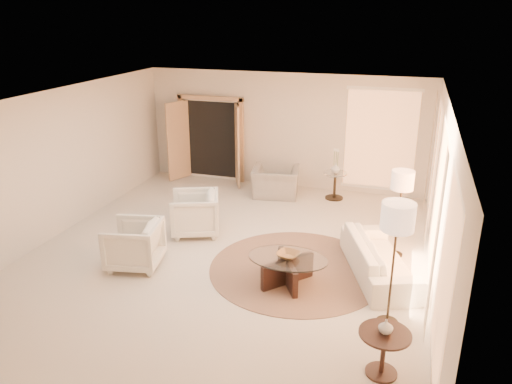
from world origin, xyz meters
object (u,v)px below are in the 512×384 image
(armchair_right, at_px, (134,242))
(bowl, at_px, (288,255))
(side_vase, at_px, (336,168))
(side_table, at_px, (335,183))
(coffee_table, at_px, (288,267))
(floor_lamp_near, at_px, (402,184))
(armchair_left, at_px, (195,211))
(end_vase, at_px, (386,327))
(end_table, at_px, (384,346))
(accent_chair, at_px, (276,177))
(floor_lamp_far, at_px, (397,222))
(sofa, at_px, (379,258))

(armchair_right, bearing_deg, bowl, 82.57)
(bowl, bearing_deg, side_vase, 88.57)
(side_table, distance_m, bowl, 4.12)
(coffee_table, height_order, floor_lamp_near, floor_lamp_near)
(armchair_left, xyz_separation_m, armchair_right, (-0.44, -1.55, -0.02))
(bowl, relative_size, end_vase, 1.92)
(armchair_left, bearing_deg, end_table, 29.66)
(floor_lamp_near, xyz_separation_m, bowl, (-1.62, -1.57, -0.85))
(accent_chair, bearing_deg, armchair_right, 61.45)
(armchair_left, relative_size, side_vase, 4.02)
(armchair_right, height_order, accent_chair, accent_chair)
(end_vase, bearing_deg, side_table, 104.53)
(coffee_table, xyz_separation_m, floor_lamp_far, (1.62, -0.64, 1.26))
(side_table, relative_size, floor_lamp_near, 0.40)
(end_table, relative_size, end_vase, 3.43)
(armchair_left, height_order, coffee_table, armchair_left)
(armchair_left, bearing_deg, sofa, 58.94)
(accent_chair, distance_m, floor_lamp_far, 5.44)
(armchair_left, xyz_separation_m, bowl, (2.22, -1.35, 0.05))
(sofa, bearing_deg, end_table, 164.76)
(side_table, height_order, floor_lamp_near, floor_lamp_near)
(coffee_table, bearing_deg, end_vase, -46.89)
(end_table, height_order, end_vase, end_vase)
(armchair_right, xyz_separation_m, bowl, (2.67, 0.20, 0.07))
(accent_chair, bearing_deg, end_table, 107.87)
(floor_lamp_near, height_order, side_vase, floor_lamp_near)
(end_table, bearing_deg, side_table, 104.53)
(sofa, relative_size, coffee_table, 1.49)
(sofa, xyz_separation_m, floor_lamp_far, (0.24, -1.39, 1.25))
(floor_lamp_near, xyz_separation_m, end_vase, (0.00, -3.29, -0.69))
(accent_chair, height_order, end_table, accent_chair)
(armchair_right, relative_size, side_table, 1.40)
(end_table, distance_m, side_vase, 6.04)
(armchair_left, distance_m, floor_lamp_near, 3.95)
(side_table, bearing_deg, end_table, -75.47)
(side_vase, bearing_deg, armchair_left, -130.10)
(end_table, relative_size, floor_lamp_far, 0.34)
(coffee_table, height_order, end_table, end_table)
(accent_chair, distance_m, bowl, 4.05)
(accent_chair, bearing_deg, bowl, 98.70)
(armchair_right, xyz_separation_m, side_vase, (2.77, 4.31, 0.30))
(end_table, bearing_deg, floor_lamp_far, 90.00)
(floor_lamp_far, xyz_separation_m, end_vase, (-0.00, -1.09, -0.88))
(armchair_left, relative_size, armchair_right, 1.04)
(floor_lamp_far, xyz_separation_m, side_vase, (-1.51, 4.75, -0.81))
(floor_lamp_near, height_order, bowl, floor_lamp_near)
(armchair_left, distance_m, bowl, 2.60)
(coffee_table, height_order, end_vase, end_vase)
(accent_chair, relative_size, bowl, 3.08)
(armchair_left, bearing_deg, floor_lamp_far, 41.02)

